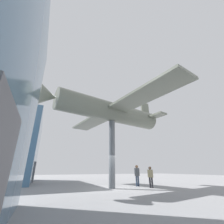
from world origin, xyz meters
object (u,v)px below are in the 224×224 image
Objects in this scene: visitor_person at (137,174)px; visitor_second at (150,175)px; support_pylon_central at (112,152)px; suspended_airplane at (110,111)px.

visitor_person reaches higher than visitor_second.
support_pylon_central is 3.70m from suspended_airplane.
visitor_person is at bearing -77.37° from support_pylon_central.
suspended_airplane is (-0.05, 0.25, 3.69)m from support_pylon_central.
visitor_person is at bearing -87.88° from suspended_airplane.
visitor_person is at bearing -24.32° from visitor_second.
suspended_airplane reaches higher than visitor_second.
suspended_airplane is 6.53m from visitor_second.
support_pylon_central reaches higher than visitor_second.
support_pylon_central is at bearing 38.00° from visitor_second.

